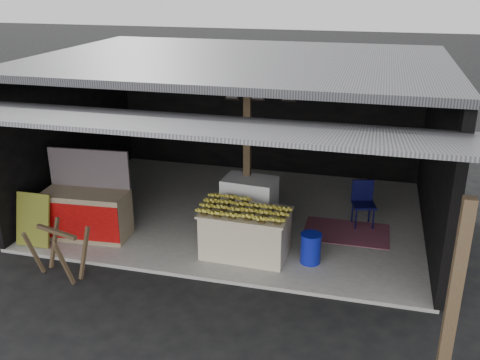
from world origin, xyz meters
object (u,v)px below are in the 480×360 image
(water_barrel, at_px, (311,249))
(plastic_chair, at_px, (363,199))
(banana_table, at_px, (246,233))
(neighbor_stall, at_px, (86,212))
(sawhorse, at_px, (58,248))
(white_crate, at_px, (249,205))

(water_barrel, bearing_deg, plastic_chair, 66.46)
(banana_table, xyz_separation_m, plastic_chair, (1.79, 1.67, 0.10))
(neighbor_stall, bearing_deg, sawhorse, -83.00)
(banana_table, distance_m, white_crate, 0.88)
(neighbor_stall, height_order, water_barrel, neighbor_stall)
(banana_table, bearing_deg, water_barrel, 2.22)
(banana_table, relative_size, plastic_chair, 1.73)
(white_crate, bearing_deg, plastic_chair, 27.99)
(white_crate, bearing_deg, neighbor_stall, -156.30)
(neighbor_stall, xyz_separation_m, water_barrel, (3.91, 0.04, -0.22))
(white_crate, distance_m, sawhorse, 3.27)
(plastic_chair, bearing_deg, banana_table, -151.88)
(sawhorse, xyz_separation_m, water_barrel, (3.67, 1.30, -0.21))
(banana_table, relative_size, white_crate, 1.44)
(banana_table, height_order, neighbor_stall, neighbor_stall)
(sawhorse, bearing_deg, banana_table, 42.48)
(plastic_chair, bearing_deg, sawhorse, -160.83)
(neighbor_stall, xyz_separation_m, plastic_chair, (4.64, 1.70, 0.03))
(banana_table, distance_m, water_barrel, 1.08)
(water_barrel, bearing_deg, sawhorse, -160.48)
(neighbor_stall, distance_m, plastic_chair, 4.94)
(neighbor_stall, distance_m, water_barrel, 3.92)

